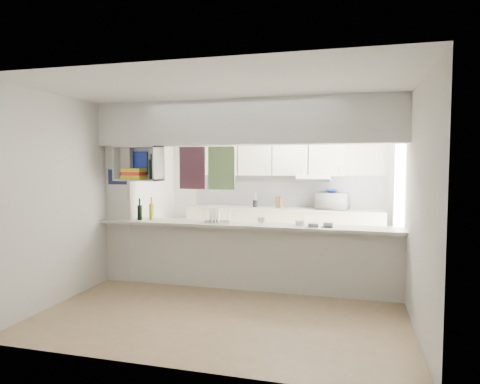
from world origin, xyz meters
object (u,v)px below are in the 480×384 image
(microwave, at_px, (333,201))
(bowl, at_px, (332,191))
(dish_rack, at_px, (217,217))
(wine_bottles, at_px, (146,211))

(microwave, bearing_deg, bowl, 41.41)
(dish_rack, bearing_deg, bowl, 43.37)
(bowl, xyz_separation_m, dish_rack, (-1.47, -2.10, -0.26))
(bowl, bearing_deg, wine_bottles, -140.18)
(dish_rack, relative_size, wine_bottles, 1.21)
(microwave, xyz_separation_m, dish_rack, (-1.49, -2.11, -0.08))
(bowl, distance_m, dish_rack, 2.58)
(microwave, distance_m, dish_rack, 2.59)
(microwave, bearing_deg, wine_bottles, 50.70)
(microwave, bearing_deg, dish_rack, 65.77)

